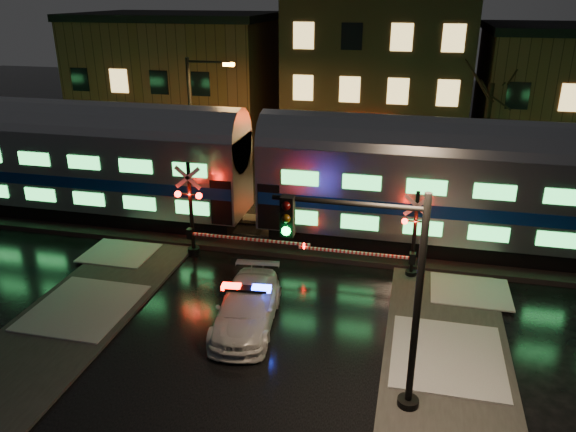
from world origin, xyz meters
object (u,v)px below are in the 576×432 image
Objects in this scene: police_car at (247,307)px; crossing_signal_left at (198,219)px; traffic_light at (378,299)px; streetlight at (196,121)px; crossing_signal_right at (404,243)px.

crossing_signal_left is at bearing 120.74° from police_car.
streetlight reaches higher than traffic_light.
crossing_signal_left is (-8.81, 0.01, 0.23)m from crossing_signal_right.
streetlight reaches higher than crossing_signal_right.
traffic_light reaches higher than crossing_signal_right.
crossing_signal_left reaches higher than police_car.
crossing_signal_left is at bearing -68.59° from streetlight.
streetlight is at bearing 130.19° from traffic_light.
police_car is 0.78× the size of traffic_light.
crossing_signal_right is 8.81m from crossing_signal_left.
crossing_signal_left is (-3.66, 4.87, 1.06)m from police_car.
crossing_signal_right is (5.15, 4.86, 0.83)m from police_car.
police_car is 0.96× the size of crossing_signal_right.
streetlight is at bearing 112.32° from police_car.
crossing_signal_right is 0.87× the size of crossing_signal_left.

